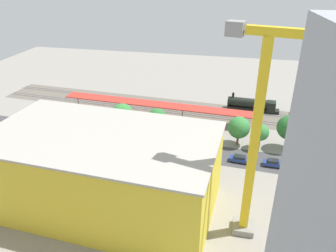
% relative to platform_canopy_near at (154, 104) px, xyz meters
% --- Properties ---
extents(ground_plane, '(184.28, 184.28, 0.00)m').
position_rel_platform_canopy_near_xyz_m(ground_plane, '(-1.73, 13.36, -4.14)').
color(ground_plane, gray).
rests_on(ground_plane, ground).
extents(rail_bed, '(115.90, 22.35, 0.01)m').
position_rel_platform_canopy_near_xyz_m(rail_bed, '(-1.73, -8.05, -4.14)').
color(rail_bed, '#665E54').
rests_on(rail_bed, ground).
extents(street_asphalt, '(115.52, 16.71, 0.01)m').
position_rel_platform_canopy_near_xyz_m(street_asphalt, '(-1.73, 17.34, -4.14)').
color(street_asphalt, '#424244').
rests_on(street_asphalt, ground).
extents(track_rails, '(114.92, 15.94, 0.12)m').
position_rel_platform_canopy_near_xyz_m(track_rails, '(-1.73, -8.05, -3.96)').
color(track_rails, '#9E9EA8').
rests_on(track_rails, ground).
extents(platform_canopy_near, '(58.68, 8.70, 4.33)m').
position_rel_platform_canopy_near_xyz_m(platform_canopy_near, '(0.00, 0.00, 0.00)').
color(platform_canopy_near, '#B73328').
rests_on(platform_canopy_near, ground).
extents(locomotive, '(16.33, 4.03, 5.34)m').
position_rel_platform_canopy_near_xyz_m(locomotive, '(-29.66, -11.38, -2.21)').
color(locomotive, black).
rests_on(locomotive, ground).
extents(passenger_coach, '(20.00, 4.47, 5.90)m').
position_rel_platform_canopy_near_xyz_m(passenger_coach, '(-52.88, -11.38, -1.06)').
color(passenger_coach, black).
rests_on(passenger_coach, ground).
extents(parked_car_0, '(4.42, 1.99, 1.73)m').
position_rel_platform_canopy_near_xyz_m(parked_car_0, '(-33.68, 20.90, -3.37)').
color(parked_car_0, black).
rests_on(parked_car_0, ground).
extents(parked_car_1, '(4.94, 2.24, 1.69)m').
position_rel_platform_canopy_near_xyz_m(parked_car_1, '(-26.16, 20.73, -3.38)').
color(parked_car_1, black).
rests_on(parked_car_1, ground).
extents(parked_car_2, '(4.77, 1.91, 1.60)m').
position_rel_platform_canopy_near_xyz_m(parked_car_2, '(-19.49, 20.46, -3.42)').
color(parked_car_2, black).
rests_on(parked_car_2, ground).
extents(parked_car_3, '(4.91, 2.21, 1.82)m').
position_rel_platform_canopy_near_xyz_m(parked_car_3, '(-11.87, 20.87, -3.33)').
color(parked_car_3, black).
rests_on(parked_car_3, ground).
extents(parked_car_4, '(4.81, 2.19, 1.63)m').
position_rel_platform_canopy_near_xyz_m(parked_car_4, '(-4.50, 20.72, -3.40)').
color(parked_car_4, black).
rests_on(parked_car_4, ground).
extents(construction_building, '(42.27, 25.27, 14.70)m').
position_rel_platform_canopy_near_xyz_m(construction_building, '(-1.07, 41.30, 3.21)').
color(construction_building, yellow).
rests_on(construction_building, ground).
extents(construction_roof_slab, '(42.91, 25.91, 0.40)m').
position_rel_platform_canopy_near_xyz_m(construction_roof_slab, '(-1.07, 41.30, 10.77)').
color(construction_roof_slab, '#ADA89E').
rests_on(construction_roof_slab, construction_building).
extents(tower_crane, '(24.75, 7.59, 35.24)m').
position_rel_platform_canopy_near_xyz_m(tower_crane, '(-28.93, 43.51, 16.55)').
color(tower_crane, gray).
rests_on(tower_crane, ground).
extents(box_truck_0, '(9.66, 2.58, 3.29)m').
position_rel_platform_canopy_near_xyz_m(box_truck_0, '(-0.83, 23.92, -2.53)').
color(box_truck_0, black).
rests_on(box_truck_0, ground).
extents(box_truck_1, '(9.44, 3.66, 3.48)m').
position_rel_platform_canopy_near_xyz_m(box_truck_1, '(-10.89, 25.69, -2.43)').
color(box_truck_1, black).
rests_on(box_truck_1, ground).
extents(box_truck_2, '(9.36, 3.26, 3.16)m').
position_rel_platform_canopy_near_xyz_m(box_truck_2, '(7.16, 24.09, -2.56)').
color(box_truck_2, black).
rests_on(box_truck_2, ground).
extents(street_tree_0, '(5.22, 5.22, 8.19)m').
position_rel_platform_canopy_near_xyz_m(street_tree_0, '(-4.04, 12.59, 1.42)').
color(street_tree_0, brown).
rests_on(street_tree_0, ground).
extents(street_tree_1, '(5.65, 5.65, 7.71)m').
position_rel_platform_canopy_near_xyz_m(street_tree_1, '(-25.39, 12.13, 0.73)').
color(street_tree_1, brown).
rests_on(street_tree_1, ground).
extents(street_tree_2, '(4.18, 4.18, 6.61)m').
position_rel_platform_canopy_near_xyz_m(street_tree_2, '(-30.76, 13.05, 0.36)').
color(street_tree_2, brown).
rests_on(street_tree_2, ground).
extents(street_tree_3, '(6.34, 6.34, 8.85)m').
position_rel_platform_canopy_near_xyz_m(street_tree_3, '(5.64, 12.88, 1.53)').
color(street_tree_3, brown).
rests_on(street_tree_3, ground).
extents(street_tree_4, '(6.13, 6.13, 8.97)m').
position_rel_platform_canopy_near_xyz_m(street_tree_4, '(-37.55, 11.54, 1.75)').
color(street_tree_4, brown).
rests_on(street_tree_4, ground).
extents(street_tree_5, '(4.23, 4.23, 7.11)m').
position_rel_platform_canopy_near_xyz_m(street_tree_5, '(5.73, 11.86, 0.84)').
color(street_tree_5, brown).
rests_on(street_tree_5, ground).
extents(traffic_light, '(0.50, 0.36, 7.26)m').
position_rel_platform_canopy_near_xyz_m(traffic_light, '(24.96, 12.62, 0.63)').
color(traffic_light, '#333333').
rests_on(traffic_light, ground).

